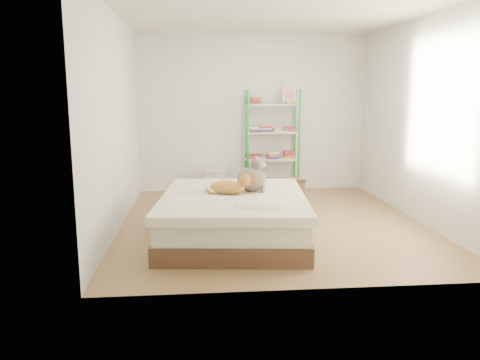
{
  "coord_description": "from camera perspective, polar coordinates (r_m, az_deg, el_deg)",
  "views": [
    {
      "loc": [
        -0.94,
        -5.77,
        1.64
      ],
      "look_at": [
        -0.44,
        -0.31,
        0.62
      ],
      "focal_mm": 35.0,
      "sensor_mm": 36.0,
      "label": 1
    }
  ],
  "objects": [
    {
      "name": "white_bin",
      "position": [
        7.72,
        -2.96,
        -0.16
      ],
      "size": [
        0.4,
        0.37,
        0.41
      ],
      "rotation": [
        0.0,
        0.0,
        -0.18
      ],
      "color": "silver",
      "rests_on": "ground"
    },
    {
      "name": "room",
      "position": [
        5.85,
        4.01,
        7.2
      ],
      "size": [
        3.81,
        4.21,
        2.61
      ],
      "color": "#916742",
      "rests_on": "ground"
    },
    {
      "name": "cardboard_box",
      "position": [
        7.01,
        5.49,
        -1.43
      ],
      "size": [
        0.57,
        0.55,
        0.43
      ],
      "rotation": [
        0.0,
        0.0,
        -0.08
      ],
      "color": "#8B6B4D",
      "rests_on": "ground"
    },
    {
      "name": "bed",
      "position": [
        5.35,
        -0.77,
        -4.45
      ],
      "size": [
        1.79,
        2.15,
        0.51
      ],
      "rotation": [
        0.0,
        0.0,
        -0.1
      ],
      "color": "#513D24",
      "rests_on": "ground"
    },
    {
      "name": "orange_cat",
      "position": [
        5.31,
        -1.56,
        -0.67
      ],
      "size": [
        0.54,
        0.4,
        0.19
      ],
      "primitive_type": null,
      "rotation": [
        0.0,
        0.0,
        -0.33
      ],
      "color": "#C78C41",
      "rests_on": "bed"
    },
    {
      "name": "shelf_unit",
      "position": [
        7.79,
        3.98,
        4.82
      ],
      "size": [
        0.88,
        0.36,
        1.74
      ],
      "color": "green",
      "rests_on": "ground"
    },
    {
      "name": "grey_cat",
      "position": [
        5.43,
        1.43,
        0.76
      ],
      "size": [
        0.42,
        0.38,
        0.41
      ],
      "primitive_type": null,
      "rotation": [
        0.0,
        0.0,
        1.34
      ],
      "color": "gray",
      "rests_on": "bed"
    }
  ]
}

